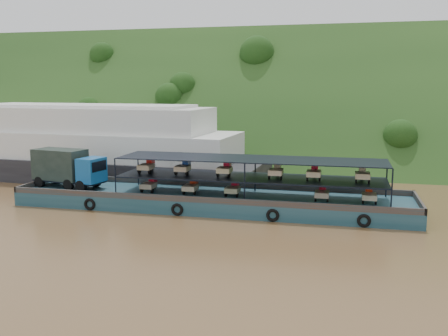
# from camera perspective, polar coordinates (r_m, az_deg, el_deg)

# --- Properties ---
(ground) EXTENTS (160.00, 160.00, 0.00)m
(ground) POSITION_cam_1_polar(r_m,az_deg,el_deg) (43.52, 1.64, -4.89)
(ground) COLOR brown
(ground) RESTS_ON ground
(hillside) EXTENTS (140.00, 39.60, 39.60)m
(hillside) POSITION_cam_1_polar(r_m,az_deg,el_deg) (78.51, 7.07, 1.44)
(hillside) COLOR #163212
(hillside) RESTS_ON ground
(cargo_barge) EXTENTS (35.06, 7.18, 4.79)m
(cargo_barge) POSITION_cam_1_polar(r_m,az_deg,el_deg) (44.74, -3.30, -2.94)
(cargo_barge) COLOR #143C48
(cargo_barge) RESTS_ON ground
(passenger_ferry) EXTENTS (43.10, 13.08, 8.62)m
(passenger_ferry) POSITION_cam_1_polar(r_m,az_deg,el_deg) (60.70, -15.60, 2.41)
(passenger_ferry) COLOR black
(passenger_ferry) RESTS_ON ground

